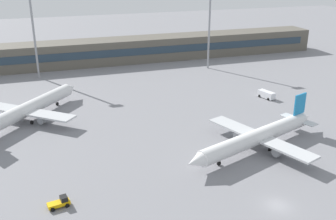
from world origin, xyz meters
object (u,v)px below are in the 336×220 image
baggage_tug_yellow (60,202)px  service_van_white (266,95)px  airplane_mid (28,109)px  floodlight_tower_west (209,26)px  airplane_near (256,138)px  floodlight_tower_east (33,26)px

baggage_tug_yellow → service_van_white: size_ratio=0.69×
airplane_mid → floodlight_tower_west: floodlight_tower_west is taller
airplane_mid → airplane_near: bearing=-35.7°
baggage_tug_yellow → floodlight_tower_west: 94.34m
floodlight_tower_east → baggage_tug_yellow: bearing=-89.0°
airplane_mid → floodlight_tower_east: bearing=85.2°
airplane_mid → service_van_white: airplane_mid is taller
airplane_near → floodlight_tower_east: floodlight_tower_east is taller
floodlight_tower_west → floodlight_tower_east: bearing=173.8°
baggage_tug_yellow → floodlight_tower_east: size_ratio=0.12×
airplane_near → floodlight_tower_east: size_ratio=1.20×
airplane_mid → baggage_tug_yellow: size_ratio=8.32×
service_van_white → floodlight_tower_west: floodlight_tower_west is taller
floodlight_tower_east → airplane_mid: bearing=-94.8°
airplane_near → baggage_tug_yellow: (-40.99, -8.11, -2.08)m
floodlight_tower_west → service_van_white: bearing=-85.9°
airplane_near → service_van_white: airplane_near is taller
baggage_tug_yellow → service_van_white: service_van_white is taller
airplane_near → service_van_white: size_ratio=6.63×
baggage_tug_yellow → floodlight_tower_west: (58.35, 72.65, 14.76)m
service_van_white → floodlight_tower_east: 77.31m
airplane_mid → service_van_white: 65.73m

